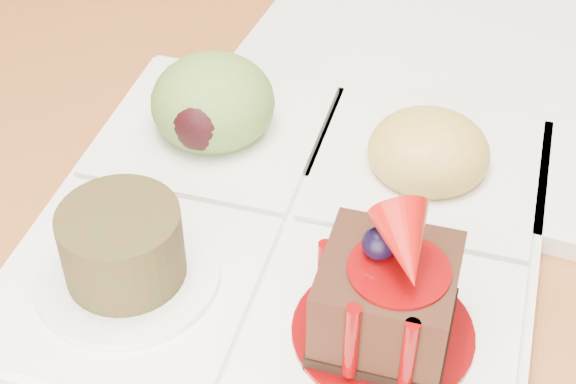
# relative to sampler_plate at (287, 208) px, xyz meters

# --- Properties ---
(sampler_plate) EXTENTS (0.26, 0.26, 0.10)m
(sampler_plate) POSITION_rel_sampler_plate_xyz_m (0.00, 0.00, 0.00)
(sampler_plate) COLOR white
(sampler_plate) RESTS_ON dining_table
(second_plate) EXTENTS (0.33, 0.33, 0.01)m
(second_plate) POSITION_rel_sampler_plate_xyz_m (0.08, 0.17, -0.01)
(second_plate) COLOR white
(second_plate) RESTS_ON dining_table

